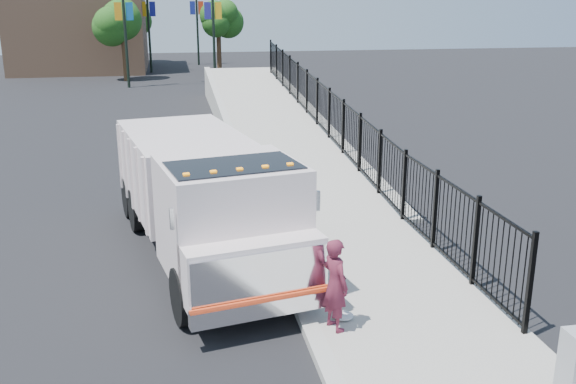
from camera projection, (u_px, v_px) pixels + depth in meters
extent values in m
plane|color=black|center=(298.00, 304.00, 12.27)|extent=(120.00, 120.00, 0.00)
cube|color=#9E998E|center=(434.00, 345.00, 10.70)|extent=(3.55, 12.00, 0.12)
cube|color=#ADAAA3|center=(322.00, 355.00, 10.36)|extent=(0.30, 12.00, 0.16)
cube|color=#9E998E|center=(274.00, 133.00, 27.69)|extent=(3.95, 24.06, 3.19)
cube|color=black|center=(329.00, 130.00, 23.91)|extent=(0.10, 28.00, 1.80)
cube|color=black|center=(201.00, 228.00, 14.60)|extent=(2.45, 7.27, 0.23)
cube|color=white|center=(231.00, 217.00, 12.12)|extent=(2.90, 2.77, 2.12)
cube|color=white|center=(254.00, 269.00, 11.10)|extent=(2.59, 1.22, 1.06)
cube|color=silver|center=(261.00, 278.00, 10.75)|extent=(2.41, 0.56, 0.90)
cube|color=silver|center=(263.00, 308.00, 10.83)|extent=(2.53, 0.69, 0.30)
cube|color=#ED421A|center=(263.00, 300.00, 10.78)|extent=(2.50, 0.55, 0.06)
cube|color=black|center=(234.00, 188.00, 11.70)|extent=(2.56, 1.81, 0.90)
cube|color=white|center=(185.00, 169.00, 15.52)|extent=(3.37, 4.86, 1.80)
cube|color=silver|center=(172.00, 219.00, 10.58)|extent=(0.07, 0.07, 0.37)
cube|color=silver|center=(318.00, 201.00, 11.51)|extent=(0.07, 0.07, 0.37)
cube|color=orange|center=(186.00, 175.00, 10.91)|extent=(0.12, 0.10, 0.06)
cube|color=orange|center=(213.00, 172.00, 11.08)|extent=(0.12, 0.10, 0.06)
cube|color=orange|center=(240.00, 170.00, 11.25)|extent=(0.12, 0.10, 0.06)
cube|color=orange|center=(265.00, 167.00, 11.41)|extent=(0.12, 0.10, 0.06)
cube|color=orange|center=(290.00, 165.00, 11.58)|extent=(0.12, 0.10, 0.06)
cylinder|color=black|center=(185.00, 296.00, 11.39)|extent=(0.54, 1.11, 1.06)
cylinder|color=black|center=(300.00, 277.00, 12.18)|extent=(0.54, 1.11, 1.06)
cylinder|color=black|center=(138.00, 210.00, 16.01)|extent=(0.54, 1.11, 1.06)
cylinder|color=black|center=(223.00, 200.00, 16.80)|extent=(0.54, 1.11, 1.06)
cylinder|color=black|center=(131.00, 197.00, 17.05)|extent=(0.54, 1.11, 1.06)
cylinder|color=black|center=(212.00, 188.00, 17.83)|extent=(0.54, 1.11, 1.06)
imported|color=maroon|center=(335.00, 285.00, 10.89)|extent=(0.58, 0.70, 1.65)
ellipsoid|color=silver|center=(343.00, 316.00, 11.46)|extent=(0.38, 0.38, 0.09)
cylinder|color=black|center=(125.00, 24.00, 40.70)|extent=(0.18, 0.18, 8.00)
cube|color=#0F538E|center=(129.00, 11.00, 40.53)|extent=(0.45, 0.04, 1.10)
cube|color=orange|center=(118.00, 11.00, 40.41)|extent=(0.45, 0.04, 1.10)
cylinder|color=black|center=(213.00, 23.00, 42.84)|extent=(0.18, 0.18, 8.00)
cube|color=gold|center=(218.00, 11.00, 42.67)|extent=(0.45, 0.04, 1.10)
cube|color=navy|center=(208.00, 11.00, 42.55)|extent=(0.45, 0.04, 1.10)
cylinder|color=black|center=(148.00, 20.00, 49.22)|extent=(0.18, 0.18, 8.00)
cube|color=navy|center=(152.00, 9.00, 49.05)|extent=(0.45, 0.04, 1.10)
cube|color=orange|center=(143.00, 9.00, 48.93)|extent=(0.45, 0.04, 1.10)
cylinder|color=black|center=(197.00, 18.00, 54.89)|extent=(0.18, 0.18, 8.00)
cube|color=red|center=(201.00, 8.00, 54.72)|extent=(0.45, 0.04, 1.10)
cube|color=navy|center=(193.00, 8.00, 54.60)|extent=(0.45, 0.04, 1.10)
cylinder|color=#382314|center=(125.00, 58.00, 44.82)|extent=(0.36, 0.36, 3.20)
sphere|color=#194714|center=(122.00, 22.00, 44.12)|extent=(2.90, 2.90, 2.90)
cylinder|color=#382314|center=(219.00, 52.00, 49.36)|extent=(0.36, 0.36, 3.20)
sphere|color=#194714|center=(218.00, 20.00, 48.66)|extent=(2.23, 2.23, 2.23)
cylinder|color=#382314|center=(135.00, 45.00, 57.43)|extent=(0.36, 0.36, 3.20)
sphere|color=#194714|center=(133.00, 17.00, 56.74)|extent=(2.96, 2.96, 2.96)
cube|color=#8C664C|center=(80.00, 19.00, 50.98)|extent=(10.00, 10.00, 8.00)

